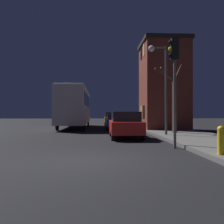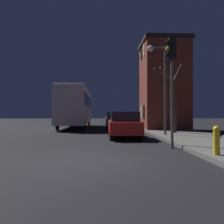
% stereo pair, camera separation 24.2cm
% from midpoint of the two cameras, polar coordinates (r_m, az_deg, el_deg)
% --- Properties ---
extents(ground_plane, '(120.00, 120.00, 0.00)m').
position_cam_midpoint_polar(ground_plane, '(7.99, -6.15, -10.86)').
color(ground_plane, black).
extents(brick_building, '(3.85, 4.38, 7.50)m').
position_cam_midpoint_polar(brick_building, '(22.04, 11.36, 6.17)').
color(brick_building, brown).
rests_on(brick_building, sidewalk).
extents(streetlamp, '(1.16, 0.37, 5.42)m').
position_cam_midpoint_polar(streetlamp, '(15.62, 10.72, 8.26)').
color(streetlamp, '#4C4C4C').
rests_on(streetlamp, sidewalk).
extents(traffic_light, '(0.43, 0.24, 4.58)m').
position_cam_midpoint_polar(traffic_light, '(10.80, 13.36, 9.39)').
color(traffic_light, '#4C4C4C').
rests_on(traffic_light, ground).
extents(bare_tree, '(2.29, 1.80, 4.77)m').
position_cam_midpoint_polar(bare_tree, '(17.35, 13.55, 2.96)').
color(bare_tree, '#473323').
rests_on(bare_tree, sidewalk).
extents(bus, '(2.48, 11.03, 3.86)m').
position_cam_midpoint_polar(bus, '(25.05, -8.73, 1.61)').
color(bus, beige).
rests_on(bus, ground).
extents(car_near_lane, '(1.76, 3.89, 1.55)m').
position_cam_midpoint_polar(car_near_lane, '(14.61, 2.59, -2.88)').
color(car_near_lane, '#B21E19').
rests_on(car_near_lane, ground).
extents(car_mid_lane, '(1.89, 4.20, 1.38)m').
position_cam_midpoint_polar(car_mid_lane, '(22.04, 0.75, -2.13)').
color(car_mid_lane, navy).
rests_on(car_mid_lane, ground).
extents(car_far_lane, '(1.86, 4.01, 1.57)m').
position_cam_midpoint_polar(car_far_lane, '(29.92, -0.17, -1.54)').
color(car_far_lane, olive).
rests_on(car_far_lane, ground).
extents(fire_hydrant, '(0.21, 0.21, 0.91)m').
position_cam_midpoint_polar(fire_hydrant, '(8.54, 22.86, -5.81)').
color(fire_hydrant, gold).
rests_on(fire_hydrant, sidewalk).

